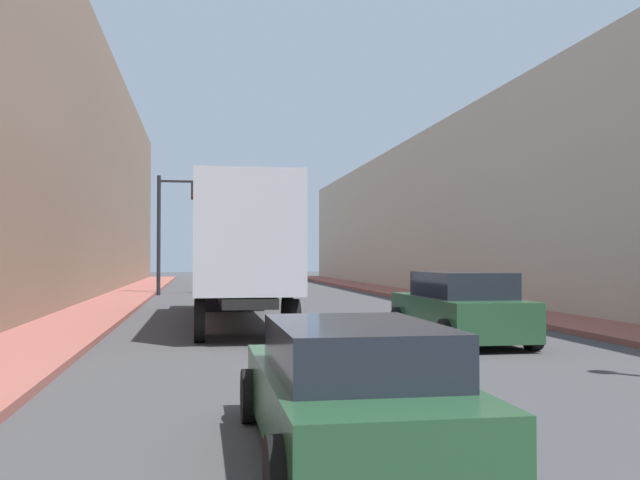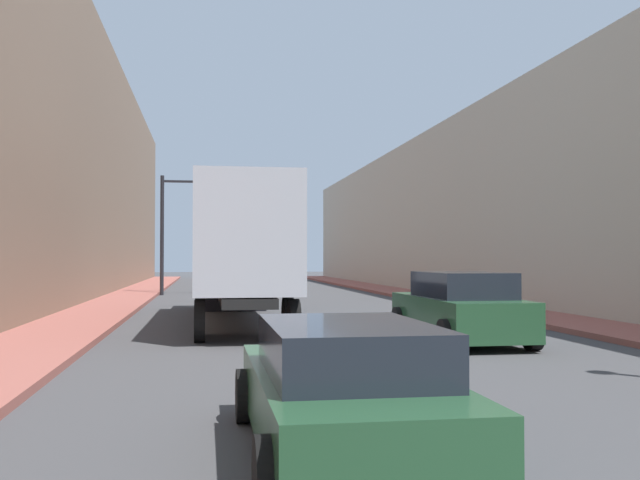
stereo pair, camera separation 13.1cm
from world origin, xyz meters
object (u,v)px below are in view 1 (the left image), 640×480
at_px(sedan_car, 352,391).
at_px(traffic_signal_gantry, 183,213).
at_px(semi_truck, 236,248).
at_px(suv_car, 459,308).

bearing_deg(sedan_car, traffic_signal_gantry, 94.35).
height_order(sedan_car, traffic_signal_gantry, traffic_signal_gantry).
distance_m(semi_truck, traffic_signal_gantry, 16.70).
bearing_deg(sedan_car, semi_truck, 91.50).
xyz_separation_m(suv_car, traffic_signal_gantry, (-6.97, 22.51, 3.58)).
distance_m(sedan_car, suv_car, 10.20).
relative_size(semi_truck, suv_car, 2.63).
height_order(suv_car, traffic_signal_gantry, traffic_signal_gantry).
distance_m(semi_truck, sedan_car, 15.28).
bearing_deg(traffic_signal_gantry, semi_truck, -83.03).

